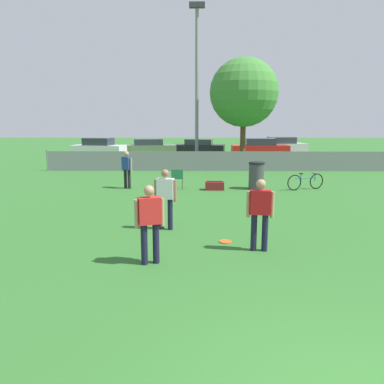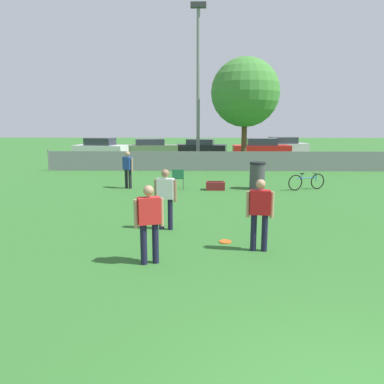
{
  "view_description": "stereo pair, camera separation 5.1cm",
  "coord_description": "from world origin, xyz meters",
  "px_view_note": "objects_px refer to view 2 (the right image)",
  "views": [
    {
      "loc": [
        -1.76,
        -2.89,
        2.77
      ],
      "look_at": [
        -1.9,
        6.14,
        1.05
      ],
      "focal_mm": 35.0,
      "sensor_mm": 36.0,
      "label": 1
    },
    {
      "loc": [
        -1.71,
        -2.89,
        2.77
      ],
      "look_at": [
        -1.9,
        6.14,
        1.05
      ],
      "focal_mm": 35.0,
      "sensor_mm": 36.0,
      "label": 2
    }
  ],
  "objects_px": {
    "parked_car_olive": "(150,147)",
    "parked_car_silver": "(283,146)",
    "trash_bin": "(257,175)",
    "player_thrower_red": "(260,210)",
    "parked_car_white": "(100,148)",
    "tree_near_pole": "(245,93)",
    "frisbee_disc": "(225,242)",
    "folding_chair_sideline": "(178,177)",
    "player_receiver_white": "(166,195)",
    "parked_car_red": "(261,148)",
    "bicycle_sideline": "(307,182)",
    "light_pole": "(198,74)",
    "player_defender_red": "(149,219)",
    "gear_bag_sideline": "(215,186)",
    "parked_car_dark": "(200,147)",
    "spectator_in_blue": "(128,167)"
  },
  "relations": [
    {
      "from": "player_receiver_white",
      "to": "parked_car_dark",
      "type": "xyz_separation_m",
      "value": [
        0.92,
        22.31,
        -0.28
      ]
    },
    {
      "from": "frisbee_disc",
      "to": "trash_bin",
      "type": "bearing_deg",
      "value": 75.75
    },
    {
      "from": "parked_car_red",
      "to": "bicycle_sideline",
      "type": "bearing_deg",
      "value": -91.36
    },
    {
      "from": "spectator_in_blue",
      "to": "frisbee_disc",
      "type": "distance_m",
      "value": 7.92
    },
    {
      "from": "player_thrower_red",
      "to": "folding_chair_sideline",
      "type": "xyz_separation_m",
      "value": [
        -2.18,
        7.39,
        -0.4
      ]
    },
    {
      "from": "player_defender_red",
      "to": "gear_bag_sideline",
      "type": "xyz_separation_m",
      "value": [
        1.62,
        8.06,
        -0.74
      ]
    },
    {
      "from": "tree_near_pole",
      "to": "parked_car_olive",
      "type": "distance_m",
      "value": 10.85
    },
    {
      "from": "parked_car_white",
      "to": "parked_car_dark",
      "type": "distance_m",
      "value": 8.26
    },
    {
      "from": "frisbee_disc",
      "to": "parked_car_silver",
      "type": "distance_m",
      "value": 24.64
    },
    {
      "from": "folding_chair_sideline",
      "to": "bicycle_sideline",
      "type": "relative_size",
      "value": 0.51
    },
    {
      "from": "light_pole",
      "to": "parked_car_silver",
      "type": "bearing_deg",
      "value": 52.21
    },
    {
      "from": "player_receiver_white",
      "to": "parked_car_silver",
      "type": "height_order",
      "value": "player_receiver_white"
    },
    {
      "from": "light_pole",
      "to": "trash_bin",
      "type": "height_order",
      "value": "light_pole"
    },
    {
      "from": "parked_car_silver",
      "to": "parked_car_white",
      "type": "bearing_deg",
      "value": -175.23
    },
    {
      "from": "spectator_in_blue",
      "to": "frisbee_disc",
      "type": "xyz_separation_m",
      "value": [
        3.58,
        -7.01,
        -0.87
      ]
    },
    {
      "from": "bicycle_sideline",
      "to": "parked_car_olive",
      "type": "height_order",
      "value": "parked_car_olive"
    },
    {
      "from": "player_receiver_white",
      "to": "parked_car_silver",
      "type": "bearing_deg",
      "value": 78.48
    },
    {
      "from": "parked_car_olive",
      "to": "parked_car_silver",
      "type": "relative_size",
      "value": 1.07
    },
    {
      "from": "parked_car_white",
      "to": "tree_near_pole",
      "type": "bearing_deg",
      "value": -19.71
    },
    {
      "from": "trash_bin",
      "to": "player_thrower_red",
      "type": "bearing_deg",
      "value": -98.21
    },
    {
      "from": "folding_chair_sideline",
      "to": "parked_car_red",
      "type": "distance_m",
      "value": 15.48
    },
    {
      "from": "light_pole",
      "to": "tree_near_pole",
      "type": "xyz_separation_m",
      "value": [
        2.78,
        -0.09,
        -1.06
      ]
    },
    {
      "from": "player_defender_red",
      "to": "trash_bin",
      "type": "bearing_deg",
      "value": 48.77
    },
    {
      "from": "bicycle_sideline",
      "to": "gear_bag_sideline",
      "type": "height_order",
      "value": "bicycle_sideline"
    },
    {
      "from": "light_pole",
      "to": "parked_car_red",
      "type": "height_order",
      "value": "light_pole"
    },
    {
      "from": "tree_near_pole",
      "to": "parked_car_dark",
      "type": "bearing_deg",
      "value": 106.35
    },
    {
      "from": "parked_car_white",
      "to": "bicycle_sideline",
      "type": "bearing_deg",
      "value": -38.35
    },
    {
      "from": "bicycle_sideline",
      "to": "parked_car_red",
      "type": "bearing_deg",
      "value": 68.47
    },
    {
      "from": "player_defender_red",
      "to": "gear_bag_sideline",
      "type": "relative_size",
      "value": 2.08
    },
    {
      "from": "gear_bag_sideline",
      "to": "parked_car_silver",
      "type": "height_order",
      "value": "parked_car_silver"
    },
    {
      "from": "spectator_in_blue",
      "to": "parked_car_olive",
      "type": "xyz_separation_m",
      "value": [
        -1.06,
        15.1,
        -0.23
      ]
    },
    {
      "from": "tree_near_pole",
      "to": "player_defender_red",
      "type": "bearing_deg",
      "value": -102.98
    },
    {
      "from": "spectator_in_blue",
      "to": "parked_car_red",
      "type": "distance_m",
      "value": 16.21
    },
    {
      "from": "gear_bag_sideline",
      "to": "parked_car_dark",
      "type": "height_order",
      "value": "parked_car_dark"
    },
    {
      "from": "folding_chair_sideline",
      "to": "parked_car_dark",
      "type": "distance_m",
      "value": 16.53
    },
    {
      "from": "player_receiver_white",
      "to": "parked_car_red",
      "type": "distance_m",
      "value": 20.98
    },
    {
      "from": "folding_chair_sideline",
      "to": "parked_car_dark",
      "type": "bearing_deg",
      "value": -95.89
    },
    {
      "from": "player_thrower_red",
      "to": "tree_near_pole",
      "type": "bearing_deg",
      "value": 90.95
    },
    {
      "from": "player_defender_red",
      "to": "parked_car_silver",
      "type": "bearing_deg",
      "value": 52.97
    },
    {
      "from": "tree_near_pole",
      "to": "player_receiver_white",
      "type": "height_order",
      "value": "tree_near_pole"
    },
    {
      "from": "spectator_in_blue",
      "to": "folding_chair_sideline",
      "type": "bearing_deg",
      "value": -149.42
    },
    {
      "from": "tree_near_pole",
      "to": "folding_chair_sideline",
      "type": "relative_size",
      "value": 7.71
    },
    {
      "from": "gear_bag_sideline",
      "to": "parked_car_olive",
      "type": "bearing_deg",
      "value": 106.9
    },
    {
      "from": "spectator_in_blue",
      "to": "parked_car_silver",
      "type": "distance_m",
      "value": 19.54
    },
    {
      "from": "bicycle_sideline",
      "to": "player_thrower_red",
      "type": "bearing_deg",
      "value": -132.34
    },
    {
      "from": "player_defender_red",
      "to": "frisbee_disc",
      "type": "bearing_deg",
      "value": 21.18
    },
    {
      "from": "light_pole",
      "to": "player_defender_red",
      "type": "bearing_deg",
      "value": -93.11
    },
    {
      "from": "frisbee_disc",
      "to": "folding_chair_sideline",
      "type": "distance_m",
      "value": 7.02
    },
    {
      "from": "light_pole",
      "to": "trash_bin",
      "type": "distance_m",
      "value": 9.35
    },
    {
      "from": "player_defender_red",
      "to": "folding_chair_sideline",
      "type": "distance_m",
      "value": 8.19
    }
  ]
}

